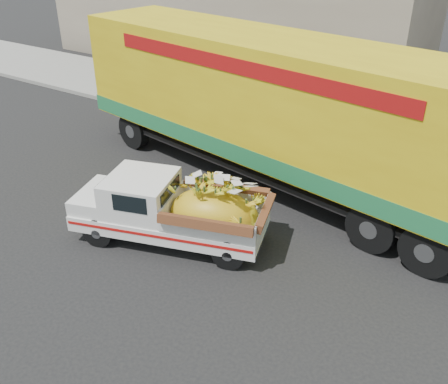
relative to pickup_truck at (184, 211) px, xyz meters
The scene contains 6 objects.
ground 1.16m from the pickup_truck, 65.05° to the right, with size 100.00×100.00×0.00m, color black.
curb 6.01m from the pickup_truck, 86.51° to the left, with size 60.00×0.25×0.15m, color gray.
sidewalk 8.10m from the pickup_truck, 87.41° to the left, with size 60.00×4.00×0.14m, color gray.
building_left 16.00m from the pickup_truck, 118.68° to the left, with size 18.00×6.00×5.00m, color gray.
pickup_truck is the anchor object (origin of this frame).
semi_trailer 3.76m from the pickup_truck, 86.42° to the left, with size 12.07×4.43×3.80m.
Camera 1 is at (5.36, -6.35, 6.28)m, focal length 40.00 mm.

